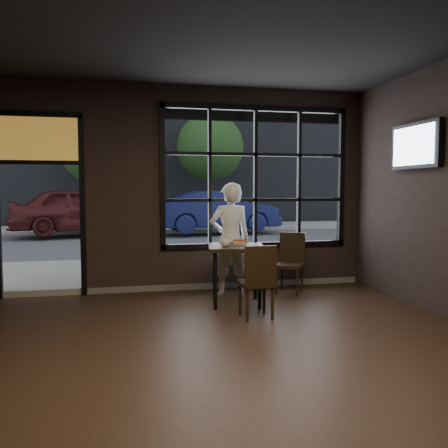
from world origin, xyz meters
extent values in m
cube|color=black|center=(0.00, 0.00, -0.01)|extent=(6.00, 7.00, 0.02)
cube|color=black|center=(1.20, 3.50, 1.80)|extent=(3.06, 0.12, 2.28)
cube|color=orange|center=(-2.10, 3.50, 2.35)|extent=(1.20, 0.06, 0.70)
cube|color=#545456|center=(0.00, 24.00, -0.02)|extent=(60.00, 41.00, 0.04)
cube|color=#5B5956|center=(0.00, 23.00, 7.50)|extent=(28.00, 12.00, 15.00)
cube|color=black|center=(0.63, 2.46, 0.42)|extent=(0.89, 0.89, 0.83)
cube|color=black|center=(0.71, 1.73, 0.46)|extent=(0.41, 0.41, 0.93)
cube|color=black|center=(1.59, 2.95, 0.47)|extent=(0.56, 0.56, 0.93)
imported|color=silver|center=(0.67, 3.01, 0.85)|extent=(0.63, 0.43, 1.71)
imported|color=silver|center=(0.46, 2.37, 0.87)|extent=(0.14, 0.14, 0.10)
cube|color=black|center=(2.93, 1.77, 2.19)|extent=(0.12, 1.04, 0.61)
imported|color=#141948|center=(2.35, 12.37, 0.81)|extent=(4.47, 1.95, 1.43)
imported|color=#521A1B|center=(-2.27, 12.62, 0.88)|extent=(4.87, 2.75, 1.56)
cylinder|color=#332114|center=(-1.92, 15.02, 1.17)|extent=(0.21, 0.21, 2.33)
sphere|color=#284E1E|center=(-1.92, 15.02, 3.07)|extent=(2.54, 2.54, 2.54)
cylinder|color=#332114|center=(2.60, 15.04, 1.24)|extent=(0.23, 0.23, 2.48)
sphere|color=#1F5E14|center=(2.60, 15.04, 3.26)|extent=(2.70, 2.70, 2.70)
camera|label=1|loc=(-0.92, -3.92, 1.63)|focal=38.00mm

